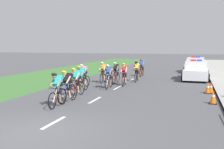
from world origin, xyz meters
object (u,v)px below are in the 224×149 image
at_px(cyclist_lead, 58,89).
at_px(cyclist_second, 67,86).
at_px(cyclist_seventh, 124,74).
at_px(cyclist_eleventh, 142,67).
at_px(cyclist_fourth, 81,78).
at_px(cyclist_tenth, 137,71).
at_px(police_car_nearest, 196,71).
at_px(traffic_cone_mid, 211,88).
at_px(cyclist_ninth, 116,72).
at_px(cyclist_fifth, 83,76).
at_px(cyclist_sixth, 109,76).
at_px(cyclist_eighth, 103,72).
at_px(traffic_cone_far, 208,88).
at_px(police_car_second, 195,65).
at_px(cyclist_third, 76,82).
at_px(traffic_cone_near, 213,97).

relative_size(cyclist_lead, cyclist_second, 1.00).
xyz_separation_m(cyclist_seventh, cyclist_eleventh, (0.11, 5.61, 0.00)).
xyz_separation_m(cyclist_fourth, cyclist_tenth, (2.21, 5.13, 0.00)).
relative_size(cyclist_eleventh, police_car_nearest, 0.39).
bearing_deg(traffic_cone_mid, cyclist_ninth, 160.96).
xyz_separation_m(cyclist_second, cyclist_fifth, (-0.94, 4.09, 0.00)).
relative_size(cyclist_tenth, cyclist_eleventh, 1.00).
bearing_deg(cyclist_sixth, cyclist_eighth, 117.30).
distance_m(cyclist_fourth, cyclist_sixth, 1.91).
height_order(cyclist_eleventh, police_car_nearest, police_car_nearest).
bearing_deg(cyclist_fifth, traffic_cone_far, 2.34).
distance_m(cyclist_lead, cyclist_eleventh, 12.46).
xyz_separation_m(police_car_second, traffic_cone_far, (0.61, -12.33, -0.37)).
relative_size(cyclist_fifth, police_car_second, 0.38).
xyz_separation_m(cyclist_tenth, cyclist_eleventh, (-0.27, 3.38, 0.00)).
height_order(cyclist_lead, cyclist_seventh, same).
distance_m(cyclist_fourth, cyclist_tenth, 5.59).
xyz_separation_m(cyclist_second, cyclist_seventh, (1.27, 5.77, 0.00)).
bearing_deg(cyclist_eleventh, traffic_cone_mid, -52.64).
distance_m(cyclist_sixth, cyclist_seventh, 1.55).
height_order(cyclist_third, cyclist_sixth, same).
xyz_separation_m(cyclist_third, traffic_cone_near, (6.78, 0.18, -0.48)).
bearing_deg(police_car_second, cyclist_tenth, -115.80).
height_order(cyclist_ninth, traffic_cone_near, cyclist_ninth).
xyz_separation_m(cyclist_seventh, traffic_cone_far, (5.20, -1.38, -0.48)).
xyz_separation_m(cyclist_tenth, police_car_second, (4.21, 8.71, -0.11)).
bearing_deg(cyclist_eleventh, cyclist_eighth, -111.92).
height_order(cyclist_sixth, cyclist_eleventh, same).
distance_m(cyclist_fourth, cyclist_seventh, 3.43).
bearing_deg(traffic_cone_mid, police_car_nearest, 97.34).
xyz_separation_m(cyclist_third, cyclist_sixth, (0.85, 2.92, 0.00)).
bearing_deg(police_car_second, cyclist_eighth, -122.40).
relative_size(cyclist_eighth, police_car_second, 0.38).
distance_m(cyclist_tenth, cyclist_eleventh, 3.39).
bearing_deg(cyclist_fourth, cyclist_eighth, 89.64).
xyz_separation_m(cyclist_lead, traffic_cone_far, (6.44, 5.39, -0.48)).
bearing_deg(police_car_nearest, cyclist_tenth, -149.17).
distance_m(cyclist_fourth, cyclist_eleventh, 8.73).
distance_m(cyclist_third, traffic_cone_far, 7.31).
bearing_deg(cyclist_fourth, police_car_nearest, 49.98).
xyz_separation_m(traffic_cone_near, traffic_cone_far, (-0.11, 2.77, 0.00)).
bearing_deg(cyclist_third, cyclist_ninth, 82.89).
bearing_deg(cyclist_lead, cyclist_second, 91.61).
xyz_separation_m(cyclist_ninth, traffic_cone_mid, (6.20, -2.14, -0.48)).
relative_size(cyclist_fifth, cyclist_eighth, 1.00).
bearing_deg(police_car_second, cyclist_fifth, -118.32).
distance_m(cyclist_second, cyclist_fifth, 4.20).
distance_m(cyclist_fourth, cyclist_ninth, 3.89).
distance_m(cyclist_eighth, police_car_second, 11.94).
bearing_deg(cyclist_fifth, cyclist_sixth, 9.57).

